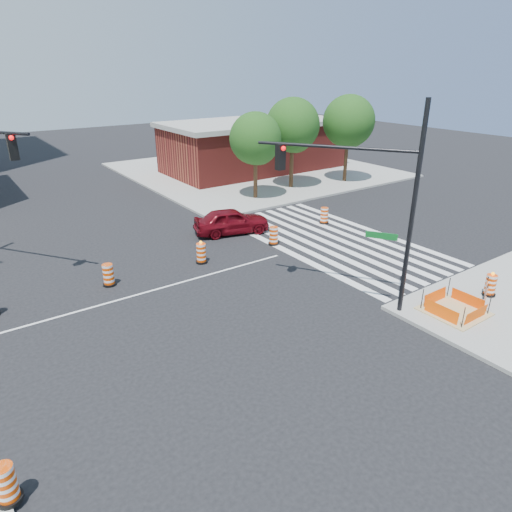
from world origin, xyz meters
name	(u,v)px	position (x,y,z in m)	size (l,w,h in m)	color
ground	(153,290)	(0.00, 0.00, 0.00)	(120.00, 120.00, 0.00)	black
sidewalk_ne	(253,170)	(18.00, 18.00, 0.07)	(22.00, 22.00, 0.15)	gray
crosswalk_east	(332,240)	(10.95, 0.00, 0.01)	(6.75, 13.50, 0.01)	silver
lane_centerline	(153,290)	(0.00, 0.00, 0.01)	(14.00, 0.12, 0.01)	silver
excavation_pit	(454,310)	(9.00, -9.00, 0.22)	(2.20, 2.20, 0.90)	tan
brick_storefront	(253,146)	(18.00, 18.00, 2.32)	(16.50, 8.50, 4.60)	maroon
red_coupe	(232,221)	(6.92, 4.36, 0.76)	(1.79, 4.45, 1.52)	#5F0810
signal_pole_se	(368,189)	(6.40, -6.22, 4.99)	(3.53, 5.21, 8.15)	black
pit_drum	(490,286)	(11.52, -9.01, 0.60)	(0.55, 0.55, 1.09)	black
sw_corner_drum	(6,485)	(-7.01, -8.21, 0.61)	(0.58, 0.58, 0.99)	black
barricade	(486,291)	(10.71, -9.27, 0.71)	(0.78, 0.46, 1.02)	#DD4104
tree_north_c	(256,141)	(12.39, 9.64, 4.25)	(3.72, 3.72, 6.33)	#382314
tree_north_d	(293,128)	(16.60, 10.63, 4.77)	(4.18, 4.18, 7.10)	#382314
tree_north_e	(349,124)	(21.66, 9.62, 4.82)	(4.22, 4.22, 7.18)	#382314
median_drum_2	(109,276)	(-1.41, 1.64, 0.48)	(0.60, 0.60, 1.02)	black
median_drum_3	(201,254)	(3.28, 1.49, 0.49)	(0.60, 0.60, 1.18)	black
median_drum_4	(274,236)	(7.82, 1.41, 0.48)	(0.60, 0.60, 1.02)	black
median_drum_5	(324,216)	(12.67, 2.51, 0.48)	(0.60, 0.60, 1.02)	black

